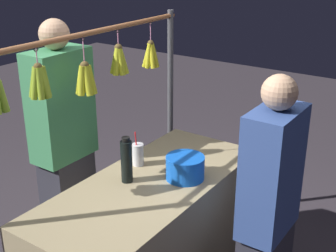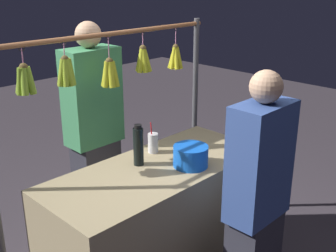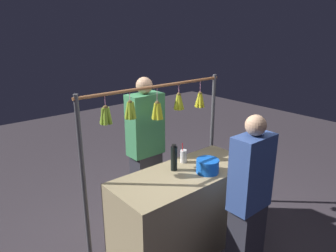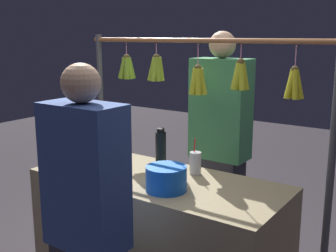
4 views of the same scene
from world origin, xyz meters
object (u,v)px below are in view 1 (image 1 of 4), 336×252
at_px(water_bottle, 127,161).
at_px(vendor_person, 65,152).
at_px(drink_cup, 138,154).
at_px(customer_person, 267,224).
at_px(blue_bucket, 185,168).

distance_m(water_bottle, vendor_person, 0.64).
height_order(drink_cup, customer_person, customer_person).
relative_size(blue_bucket, customer_person, 0.14).
height_order(blue_bucket, drink_cup, drink_cup).
distance_m(vendor_person, customer_person, 1.42).
bearing_deg(customer_person, drink_cup, -92.75).
relative_size(drink_cup, customer_person, 0.14).
bearing_deg(customer_person, blue_bucket, -96.09).
height_order(vendor_person, customer_person, vendor_person).
bearing_deg(drink_cup, water_bottle, 21.05).
bearing_deg(blue_bucket, drink_cup, -87.28).
xyz_separation_m(blue_bucket, vendor_person, (0.13, -0.87, -0.08)).
distance_m(drink_cup, customer_person, 0.90).
distance_m(drink_cup, vendor_person, 0.55).
bearing_deg(water_bottle, blue_bucket, 130.76).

